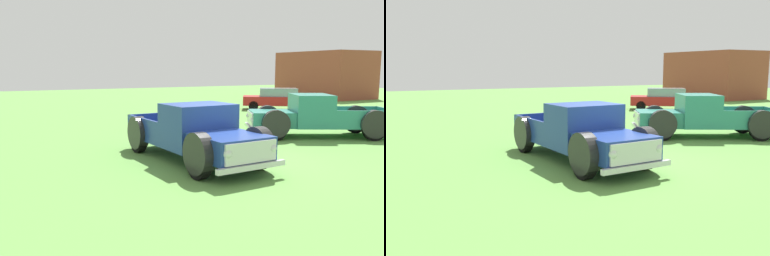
% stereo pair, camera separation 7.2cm
% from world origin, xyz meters
% --- Properties ---
extents(ground_plane, '(80.00, 80.00, 0.00)m').
position_xyz_m(ground_plane, '(0.00, 0.00, 0.00)').
color(ground_plane, '#5B9342').
extents(pickup_truck_foreground, '(5.30, 2.24, 1.59)m').
position_xyz_m(pickup_truck_foreground, '(-0.40, -0.77, 0.76)').
color(pickup_truck_foreground, navy).
rests_on(pickup_truck_foreground, ground_plane).
extents(pickup_truck_behind_left, '(4.09, 5.39, 1.58)m').
position_xyz_m(pickup_truck_behind_left, '(-2.16, 4.87, 0.75)').
color(pickup_truck_behind_left, '#2D8475').
rests_on(pickup_truck_behind_left, ground_plane).
extents(sedan_distant_a, '(3.67, 4.15, 1.33)m').
position_xyz_m(sedan_distant_a, '(-10.40, 10.23, 0.70)').
color(sedan_distant_a, '#B21E1E').
rests_on(sedan_distant_a, ground_plane).
extents(brick_pavilion, '(7.59, 4.62, 3.93)m').
position_xyz_m(brick_pavilion, '(-16.78, 20.81, 1.96)').
color(brick_pavilion, brown).
rests_on(brick_pavilion, ground_plane).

